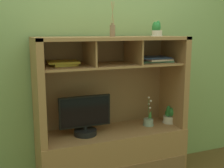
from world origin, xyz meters
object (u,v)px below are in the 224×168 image
(tv_monitor, at_px, (85,118))
(potted_succulent, at_px, (157,30))
(diffuser_bottle, at_px, (113,30))
(potted_orchid, at_px, (148,121))
(media_console, at_px, (112,140))
(magazine_stack_centre, at_px, (63,63))
(magazine_stack_left, at_px, (153,59))
(potted_fern, at_px, (169,115))

(tv_monitor, height_order, potted_succulent, potted_succulent)
(tv_monitor, xyz_separation_m, diffuser_bottle, (0.28, 0.00, 0.82))
(potted_orchid, bearing_deg, diffuser_bottle, -177.47)
(diffuser_bottle, bearing_deg, potted_succulent, 0.10)
(media_console, xyz_separation_m, magazine_stack_centre, (-0.45, 0.05, 0.78))
(magazine_stack_centre, xyz_separation_m, potted_succulent, (0.92, -0.07, 0.30))
(potted_succulent, bearing_deg, potted_orchid, 162.74)
(potted_succulent, bearing_deg, magazine_stack_left, 108.94)
(potted_fern, relative_size, magazine_stack_centre, 0.64)
(potted_orchid, distance_m, potted_succulent, 0.94)
(media_console, distance_m, magazine_stack_left, 0.91)
(media_console, bearing_deg, potted_orchid, -0.38)
(media_console, relative_size, tv_monitor, 3.00)
(tv_monitor, bearing_deg, magazine_stack_left, 2.82)
(tv_monitor, relative_size, potted_fern, 2.61)
(potted_fern, distance_m, magazine_stack_centre, 1.27)
(media_console, height_order, potted_fern, media_console)
(diffuser_bottle, xyz_separation_m, potted_succulent, (0.47, 0.00, 0.00))
(magazine_stack_centre, bearing_deg, potted_succulent, -4.29)
(potted_orchid, distance_m, magazine_stack_centre, 1.08)
(media_console, xyz_separation_m, potted_orchid, (0.41, -0.00, 0.15))
(tv_monitor, relative_size, potted_succulent, 3.27)
(potted_orchid, xyz_separation_m, potted_fern, (0.25, -0.00, 0.03))
(tv_monitor, height_order, diffuser_bottle, diffuser_bottle)
(tv_monitor, xyz_separation_m, magazine_stack_centre, (-0.18, 0.07, 0.52))
(tv_monitor, bearing_deg, diffuser_bottle, 0.50)
(potted_orchid, relative_size, diffuser_bottle, 0.98)
(media_console, bearing_deg, diffuser_bottle, -90.00)
(magazine_stack_left, height_order, magazine_stack_centre, magazine_stack_left)
(diffuser_bottle, bearing_deg, media_console, 90.00)
(magazine_stack_left, bearing_deg, potted_fern, -5.47)
(media_console, relative_size, potted_succulent, 9.80)
(potted_orchid, xyz_separation_m, diffuser_bottle, (-0.41, -0.02, 0.93))
(magazine_stack_centre, bearing_deg, tv_monitor, -22.43)
(potted_fern, height_order, potted_succulent, potted_succulent)
(media_console, relative_size, diffuser_bottle, 4.67)
(potted_fern, distance_m, diffuser_bottle, 1.12)
(media_console, relative_size, magazine_stack_left, 3.88)
(media_console, bearing_deg, magazine_stack_centre, 173.83)
(magazine_stack_left, height_order, diffuser_bottle, diffuser_bottle)
(tv_monitor, relative_size, diffuser_bottle, 1.56)
(tv_monitor, distance_m, magazine_stack_centre, 0.55)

